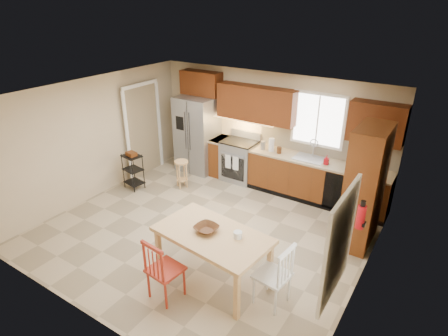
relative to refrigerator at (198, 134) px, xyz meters
name	(u,v)px	position (x,y,z in m)	size (l,w,h in m)	color
floor	(204,230)	(1.70, -2.12, -0.91)	(5.50, 5.50, 0.00)	tan
ceiling	(201,96)	(1.70, -2.12, 1.59)	(5.50, 5.00, 0.02)	silver
wall_back	(269,129)	(1.70, 0.38, 0.34)	(5.50, 0.02, 2.50)	#CCB793
wall_front	(80,242)	(1.70, -4.62, 0.34)	(5.50, 0.02, 2.50)	#CCB793
wall_left	(95,138)	(-1.05, -2.12, 0.34)	(0.02, 5.00, 2.50)	#CCB793
wall_right	(369,215)	(4.45, -2.12, 0.34)	(0.02, 5.00, 2.50)	#CCB793
refrigerator	(198,134)	(0.00, 0.00, 0.00)	(0.92, 0.75, 1.82)	gray
range_stove	(240,161)	(1.15, 0.06, -0.45)	(0.76, 0.63, 0.92)	gray
base_cabinet_narrow	(220,156)	(0.60, 0.08, -0.46)	(0.30, 0.60, 0.90)	#622B12
base_cabinet_run	(316,180)	(2.99, 0.08, -0.46)	(2.92, 0.60, 0.90)	#622B12
dishwasher	(339,193)	(3.55, -0.22, -0.46)	(0.60, 0.02, 0.78)	black
backsplash	(325,144)	(2.99, 0.36, 0.27)	(2.92, 0.03, 0.55)	beige
upper_over_fridge	(201,83)	(0.00, 0.20, 1.19)	(1.00, 0.35, 0.55)	#58270E
upper_left_block	(256,104)	(1.45, 0.20, 0.92)	(1.80, 0.35, 0.75)	#58270E
upper_right_block	(377,123)	(3.95, 0.20, 0.92)	(1.00, 0.35, 0.75)	#58270E
window_back	(318,120)	(2.80, 0.35, 0.74)	(1.12, 0.04, 1.12)	white
sink	(309,160)	(2.80, 0.08, -0.05)	(0.62, 0.46, 0.16)	gray
undercab_glow	(243,119)	(1.15, 0.17, 0.52)	(1.60, 0.30, 0.01)	#FFBF66
soap_bottle	(326,160)	(3.18, -0.02, 0.09)	(0.09, 0.09, 0.19)	#AD0C14
paper_towel	(271,145)	(1.95, 0.03, 0.13)	(0.12, 0.12, 0.28)	silver
canister_steel	(263,145)	(1.75, 0.03, 0.08)	(0.11, 0.11, 0.18)	gray
canister_wood	(279,150)	(2.15, 0.00, 0.06)	(0.10, 0.10, 0.14)	#523015
pantry	(365,187)	(4.13, -0.93, 0.14)	(0.50, 0.95, 2.10)	#622B12
fire_extinguisher	(361,217)	(4.33, -1.98, 0.19)	(0.12, 0.12, 0.36)	#AD0C14
window_right	(339,245)	(4.38, -3.27, 0.54)	(0.04, 1.02, 1.32)	white
doorway	(143,131)	(-0.97, -0.82, 0.14)	(0.04, 0.95, 2.10)	#8C7A59
dining_table	(213,257)	(2.57, -3.11, -0.50)	(1.67, 0.94, 0.81)	#DFB06F
chair_red	(165,268)	(2.22, -3.76, -0.42)	(0.46, 0.46, 0.98)	#9F2818
chair_white	(272,274)	(3.52, -3.06, -0.42)	(0.46, 0.46, 0.98)	silver
table_bowl	(206,231)	(2.47, -3.11, -0.09)	(0.34, 0.34, 0.08)	#523015
table_jar	(238,236)	(2.94, -3.01, -0.06)	(0.13, 0.13, 0.15)	silver
bar_stool	(182,174)	(0.27, -0.99, -0.59)	(0.31, 0.31, 0.63)	#DFB06F
utility_cart	(133,171)	(-0.60, -1.61, -0.50)	(0.41, 0.32, 0.82)	black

